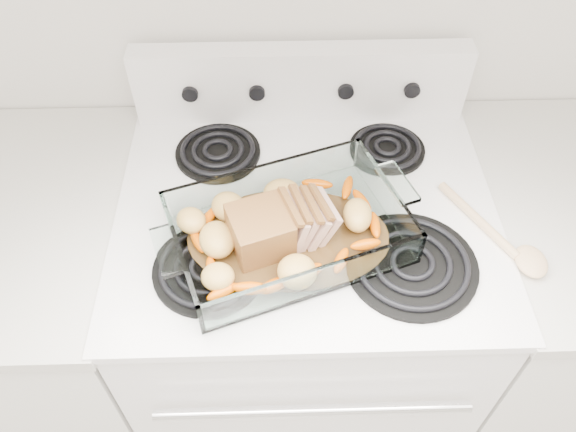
{
  "coord_description": "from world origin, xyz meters",
  "views": [
    {
      "loc": [
        -0.06,
        0.88,
        1.8
      ],
      "look_at": [
        -0.04,
        1.58,
        0.99
      ],
      "focal_mm": 35.0,
      "sensor_mm": 36.0,
      "label": 1
    }
  ],
  "objects_px": {
    "electric_range": "(302,318)",
    "baking_dish": "(288,233)",
    "counter_left": "(54,327)",
    "pork_roast": "(273,224)",
    "counter_right": "(546,315)"
  },
  "relations": [
    {
      "from": "electric_range",
      "to": "counter_right",
      "type": "relative_size",
      "value": 1.2
    },
    {
      "from": "counter_right",
      "to": "baking_dish",
      "type": "xyz_separation_m",
      "value": [
        -0.7,
        -0.1,
        0.5
      ]
    },
    {
      "from": "electric_range",
      "to": "baking_dish",
      "type": "xyz_separation_m",
      "value": [
        -0.04,
        -0.1,
        0.48
      ]
    },
    {
      "from": "baking_dish",
      "to": "pork_roast",
      "type": "distance_m",
      "value": 0.04
    },
    {
      "from": "counter_left",
      "to": "baking_dish",
      "type": "xyz_separation_m",
      "value": [
        0.63,
        -0.1,
        0.5
      ]
    },
    {
      "from": "electric_range",
      "to": "counter_left",
      "type": "height_order",
      "value": "electric_range"
    },
    {
      "from": "electric_range",
      "to": "pork_roast",
      "type": "distance_m",
      "value": 0.53
    },
    {
      "from": "counter_left",
      "to": "electric_range",
      "type": "bearing_deg",
      "value": 0.1
    },
    {
      "from": "electric_range",
      "to": "baking_dish",
      "type": "bearing_deg",
      "value": -111.75
    },
    {
      "from": "baking_dish",
      "to": "counter_right",
      "type": "bearing_deg",
      "value": -11.6
    },
    {
      "from": "electric_range",
      "to": "baking_dish",
      "type": "relative_size",
      "value": 2.64
    },
    {
      "from": "electric_range",
      "to": "counter_right",
      "type": "distance_m",
      "value": 0.67
    },
    {
      "from": "counter_right",
      "to": "baking_dish",
      "type": "relative_size",
      "value": 2.21
    },
    {
      "from": "baking_dish",
      "to": "pork_roast",
      "type": "bearing_deg",
      "value": 160.46
    },
    {
      "from": "counter_right",
      "to": "baking_dish",
      "type": "distance_m",
      "value": 0.87
    }
  ]
}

